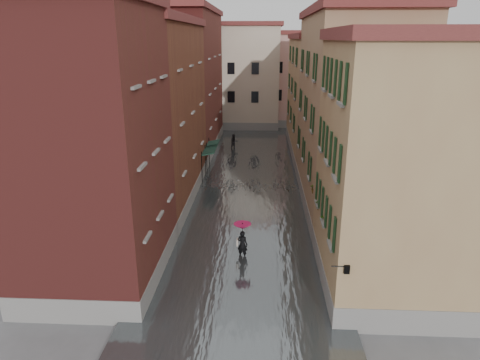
# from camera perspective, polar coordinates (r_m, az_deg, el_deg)

# --- Properties ---
(ground) EXTENTS (120.00, 120.00, 0.00)m
(ground) POSITION_cam_1_polar(r_m,az_deg,el_deg) (23.97, 0.35, -10.48)
(ground) COLOR #5A5A5C
(ground) RESTS_ON ground
(floodwater) EXTENTS (10.00, 60.00, 0.20)m
(floodwater) POSITION_cam_1_polar(r_m,az_deg,el_deg) (35.86, 1.31, -0.26)
(floodwater) COLOR #505658
(floodwater) RESTS_ON ground
(building_left_near) EXTENTS (6.00, 8.00, 13.00)m
(building_left_near) POSITION_cam_1_polar(r_m,az_deg,el_deg) (21.18, -19.19, 3.49)
(building_left_near) COLOR maroon
(building_left_near) RESTS_ON ground
(building_left_mid) EXTENTS (6.00, 14.00, 12.50)m
(building_left_mid) POSITION_cam_1_polar(r_m,az_deg,el_deg) (31.45, -11.82, 8.27)
(building_left_mid) COLOR brown
(building_left_mid) RESTS_ON ground
(building_left_far) EXTENTS (6.00, 16.00, 14.00)m
(building_left_far) POSITION_cam_1_polar(r_m,az_deg,el_deg) (45.89, -7.18, 12.55)
(building_left_far) COLOR maroon
(building_left_far) RESTS_ON ground
(building_right_near) EXTENTS (6.00, 8.00, 11.50)m
(building_right_near) POSITION_cam_1_polar(r_m,az_deg,el_deg) (20.74, 19.82, 0.96)
(building_right_near) COLOR #97744E
(building_right_near) RESTS_ON ground
(building_right_mid) EXTENTS (6.00, 14.00, 13.00)m
(building_right_mid) POSITION_cam_1_polar(r_m,az_deg,el_deg) (30.99, 14.36, 8.41)
(building_right_mid) COLOR #95785A
(building_right_mid) RESTS_ON ground
(building_right_far) EXTENTS (6.00, 16.00, 11.50)m
(building_right_far) POSITION_cam_1_polar(r_m,az_deg,el_deg) (45.74, 10.75, 10.78)
(building_right_far) COLOR #97744E
(building_right_far) RESTS_ON ground
(building_end_cream) EXTENTS (12.00, 9.00, 13.00)m
(building_end_cream) POSITION_cam_1_polar(r_m,az_deg,el_deg) (59.31, -0.87, 13.51)
(building_end_cream) COLOR beige
(building_end_cream) RESTS_ON ground
(building_end_pink) EXTENTS (10.00, 9.00, 12.00)m
(building_end_pink) POSITION_cam_1_polar(r_m,az_deg,el_deg) (61.42, 7.89, 13.04)
(building_end_pink) COLOR tan
(building_end_pink) RESTS_ON ground
(awning_near) EXTENTS (1.09, 3.20, 2.80)m
(awning_near) POSITION_cam_1_polar(r_m,az_deg,el_deg) (36.50, -4.10, 3.92)
(awning_near) COLOR #153025
(awning_near) RESTS_ON ground
(awning_far) EXTENTS (1.09, 2.85, 2.80)m
(awning_far) POSITION_cam_1_polar(r_m,az_deg,el_deg) (38.50, -3.73, 4.68)
(awning_far) COLOR #153025
(awning_far) RESTS_ON ground
(wall_lantern) EXTENTS (0.71, 0.22, 0.35)m
(wall_lantern) POSITION_cam_1_polar(r_m,az_deg,el_deg) (17.58, 13.96, -11.40)
(wall_lantern) COLOR black
(wall_lantern) RESTS_ON ground
(window_planters) EXTENTS (0.59, 5.40, 0.84)m
(window_planters) POSITION_cam_1_polar(r_m,az_deg,el_deg) (23.11, 10.69, -2.36)
(window_planters) COLOR brown
(window_planters) RESTS_ON ground
(pedestrian_main) EXTENTS (0.98, 0.98, 2.06)m
(pedestrian_main) POSITION_cam_1_polar(r_m,az_deg,el_deg) (23.50, 0.32, -7.62)
(pedestrian_main) COLOR black
(pedestrian_main) RESTS_ON ground
(pedestrian_far) EXTENTS (1.00, 0.90, 1.69)m
(pedestrian_far) POSITION_cam_1_polar(r_m,az_deg,el_deg) (46.53, -0.80, 5.08)
(pedestrian_far) COLOR black
(pedestrian_far) RESTS_ON ground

